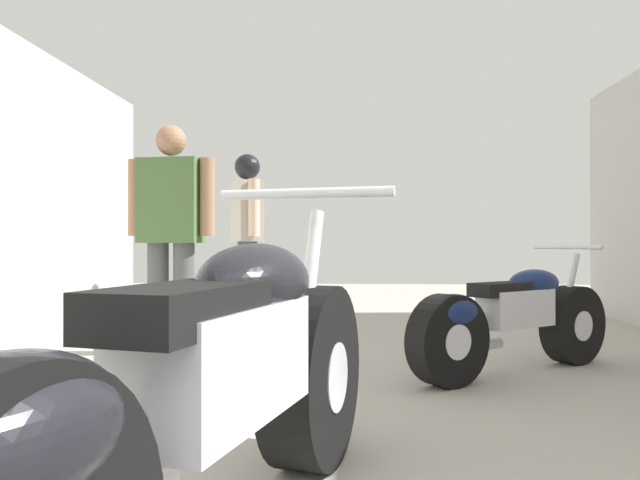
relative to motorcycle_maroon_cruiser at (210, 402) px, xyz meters
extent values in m
plane|color=#A8A399|center=(0.35, 2.05, -0.45)|extent=(18.27, 18.27, 0.00)
cylinder|color=black|center=(0.20, 0.81, -0.10)|extent=(0.36, 0.72, 0.69)
cylinder|color=silver|center=(0.20, 0.81, -0.10)|extent=(0.27, 0.30, 0.26)
cube|color=silver|center=(0.01, 0.05, 0.09)|extent=(0.41, 0.73, 0.30)
ellipsoid|color=black|center=(0.07, 0.28, 0.29)|extent=(0.40, 0.61, 0.24)
cube|color=black|center=(-0.03, -0.14, 0.25)|extent=(0.35, 0.56, 0.11)
ellipsoid|color=black|center=(-0.16, -0.66, 0.11)|extent=(0.38, 0.53, 0.26)
cylinder|color=silver|center=(0.19, 0.76, 0.22)|extent=(0.12, 0.28, 0.63)
cylinder|color=silver|center=(0.18, 0.72, 0.59)|extent=(0.66, 0.20, 0.04)
cylinder|color=black|center=(1.88, 2.92, -0.17)|extent=(0.53, 0.46, 0.55)
cylinder|color=silver|center=(1.88, 2.92, -0.17)|extent=(0.27, 0.26, 0.21)
cylinder|color=black|center=(0.90, 2.16, -0.17)|extent=(0.53, 0.46, 0.55)
cylinder|color=silver|center=(0.90, 2.16, -0.17)|extent=(0.27, 0.26, 0.21)
cube|color=silver|center=(1.39, 2.54, -0.02)|extent=(0.56, 0.50, 0.24)
ellipsoid|color=navy|center=(1.54, 2.65, 0.13)|extent=(0.49, 0.45, 0.19)
cube|color=black|center=(1.27, 2.44, 0.11)|extent=(0.44, 0.40, 0.09)
ellipsoid|color=navy|center=(0.94, 2.18, 0.00)|extent=(0.43, 0.41, 0.20)
cylinder|color=silver|center=(1.85, 2.89, 0.08)|extent=(0.20, 0.17, 0.50)
cylinder|color=silver|center=(1.83, 2.87, 0.37)|extent=(0.35, 0.44, 0.03)
cylinder|color=silver|center=(1.12, 2.47, -0.26)|extent=(0.42, 0.35, 0.08)
cylinder|color=#4C4C4C|center=(-0.96, 3.15, -0.02)|extent=(0.18, 0.18, 0.85)
cylinder|color=#4C4C4C|center=(-1.17, 3.17, -0.02)|extent=(0.18, 0.18, 0.85)
cube|color=#476638|center=(-1.06, 3.16, 0.72)|extent=(0.49, 0.30, 0.65)
cylinder|color=#9E7051|center=(-0.77, 3.13, 0.75)|extent=(0.13, 0.13, 0.59)
cylinder|color=#9E7051|center=(-1.36, 3.19, 0.75)|extent=(0.13, 0.13, 0.59)
sphere|color=#9E7051|center=(-1.06, 3.16, 1.19)|extent=(0.23, 0.23, 0.23)
cylinder|color=#384766|center=(-0.80, 5.13, -0.02)|extent=(0.22, 0.22, 0.86)
cylinder|color=#384766|center=(-0.89, 5.32, -0.02)|extent=(0.22, 0.22, 0.86)
cube|color=#B2A899|center=(-0.84, 5.23, 0.74)|extent=(0.43, 0.54, 0.66)
cylinder|color=beige|center=(-0.72, 4.95, 0.77)|extent=(0.15, 0.15, 0.60)
cylinder|color=beige|center=(-0.96, 5.50, 0.77)|extent=(0.15, 0.15, 0.60)
sphere|color=black|center=(-0.84, 5.23, 1.22)|extent=(0.24, 0.24, 0.24)
sphere|color=black|center=(-0.84, 5.23, 1.24)|extent=(0.28, 0.28, 0.28)
camera|label=1|loc=(0.37, -1.56, 0.41)|focal=35.02mm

